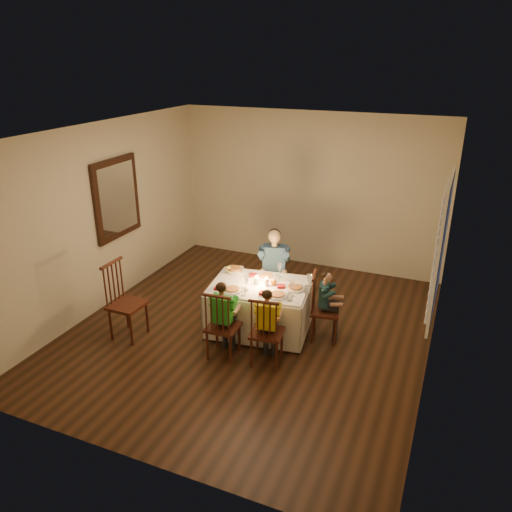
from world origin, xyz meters
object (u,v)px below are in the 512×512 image
at_px(chair_adult, 273,307).
at_px(dining_table, 260,298).
at_px(child_green, 224,355).
at_px(serving_bowl, 235,270).
at_px(chair_end, 324,338).
at_px(child_yellow, 267,362).
at_px(chair_near_right, 267,362).
at_px(chair_near_left, 224,355).
at_px(adult, 273,307).
at_px(child_teal, 324,338).
at_px(chair_extra, 131,335).

bearing_deg(chair_adult, dining_table, -101.07).
bearing_deg(child_green, dining_table, -106.10).
bearing_deg(serving_bowl, chair_end, -4.12).
bearing_deg(child_yellow, dining_table, -68.88).
relative_size(chair_adult, chair_near_right, 1.00).
bearing_deg(chair_near_left, adult, -97.60).
relative_size(chair_end, child_teal, 0.97).
xyz_separation_m(dining_table, adult, (-0.06, 0.68, -0.47)).
xyz_separation_m(child_green, child_teal, (1.02, 0.87, 0.00)).
relative_size(dining_table, adult, 1.17).
bearing_deg(child_teal, serving_bowl, 74.62).
bearing_deg(dining_table, adult, 87.38).
relative_size(dining_table, child_teal, 1.49).
height_order(dining_table, chair_near_left, dining_table).
bearing_deg(chair_extra, chair_near_right, -84.88).
bearing_deg(child_yellow, chair_end, -129.50).
bearing_deg(chair_near_right, chair_adult, -80.26).
relative_size(chair_end, child_green, 0.91).
bearing_deg(child_yellow, child_green, 0.36).
bearing_deg(adult, chair_near_left, -110.49).
xyz_separation_m(chair_adult, chair_near_right, (0.43, -1.34, 0.00)).
xyz_separation_m(adult, serving_bowl, (-0.40, -0.45, 0.69)).
bearing_deg(chair_adult, chair_near_left, -110.49).
relative_size(child_yellow, serving_bowl, 4.08).
height_order(chair_near_right, child_teal, child_teal).
bearing_deg(dining_table, child_yellow, -68.64).
height_order(chair_extra, child_yellow, chair_extra).
xyz_separation_m(chair_near_left, chair_end, (1.02, 0.87, 0.00)).
bearing_deg(chair_end, adult, 47.77).
distance_m(adult, child_green, 1.42).
xyz_separation_m(chair_adult, chair_near_left, (-0.11, -1.42, 0.00)).
bearing_deg(chair_extra, dining_table, -61.18).
xyz_separation_m(chair_extra, serving_bowl, (1.04, 1.02, 0.69)).
relative_size(dining_table, chair_near_right, 1.54).
relative_size(chair_near_right, chair_end, 1.00).
bearing_deg(chair_extra, child_teal, -67.58).
relative_size(chair_end, adult, 0.76).
bearing_deg(chair_adult, adult, -16.21).
bearing_deg(child_yellow, chair_adult, -80.26).
bearing_deg(dining_table, serving_bowl, 146.21).
height_order(child_yellow, serving_bowl, serving_bowl).
distance_m(child_yellow, serving_bowl, 1.40).
relative_size(chair_near_left, chair_extra, 0.88).
bearing_deg(dining_table, chair_near_right, -68.64).
bearing_deg(child_yellow, serving_bowl, -54.81).
relative_size(child_green, child_yellow, 1.03).
bearing_deg(child_yellow, chair_near_right, 180.00).
distance_m(chair_adult, serving_bowl, 0.92).
xyz_separation_m(chair_end, adult, (-0.91, 0.55, 0.00)).
relative_size(child_teal, serving_bowl, 3.92).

